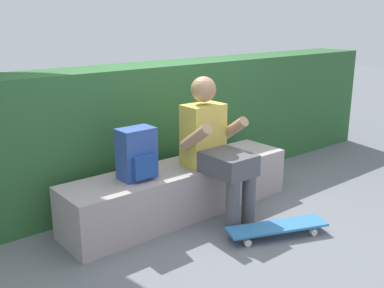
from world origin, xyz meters
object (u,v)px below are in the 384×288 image
object	(u,v)px
bench_main	(181,190)
person_skater	(214,145)
skateboard_near_person	(277,227)
backpack_on_bench	(137,154)

from	to	relation	value
bench_main	person_skater	distance (m)	0.50
bench_main	skateboard_near_person	size ratio (longest dim) A/B	2.58
skateboard_near_person	backpack_on_bench	size ratio (longest dim) A/B	2.04
bench_main	skateboard_near_person	distance (m)	0.88
person_skater	backpack_on_bench	xyz separation A→B (m)	(-0.62, 0.21, -0.01)
bench_main	person_skater	size ratio (longest dim) A/B	1.79
bench_main	backpack_on_bench	xyz separation A→B (m)	(-0.44, -0.01, 0.41)
backpack_on_bench	skateboard_near_person	bearing A→B (deg)	-47.44
person_skater	skateboard_near_person	size ratio (longest dim) A/B	1.44
bench_main	skateboard_near_person	xyz separation A→B (m)	(0.30, -0.81, -0.14)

